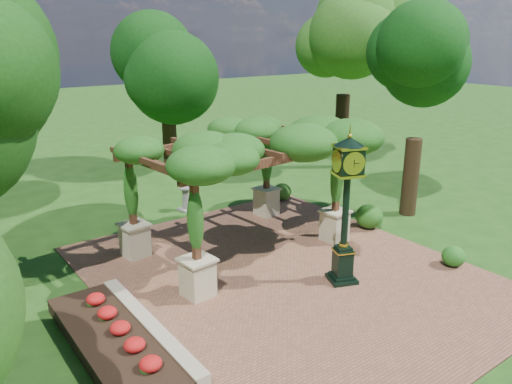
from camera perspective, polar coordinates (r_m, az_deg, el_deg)
ground at (r=14.37m, az=6.04°, el=-10.85°), size 120.00×120.00×0.00m
brick_plaza at (r=15.02m, az=3.45°, el=-9.36°), size 10.00×12.00×0.04m
border_wall at (r=12.44m, az=-12.07°, el=-14.99°), size 0.35×5.00×0.40m
flower_bed at (r=12.19m, az=-16.05°, el=-16.19°), size 1.50×5.00×0.36m
pedestal_clock at (r=13.84m, az=10.29°, el=-0.60°), size 1.10×1.10×4.29m
pergola at (r=15.67m, az=-2.15°, el=5.05°), size 6.99×4.76×4.17m
sundial at (r=20.29m, az=-8.04°, el=-0.95°), size 0.63×0.63×0.97m
shrub_front at (r=16.48m, az=21.64°, el=-6.83°), size 0.88×0.88×0.63m
shrub_mid at (r=18.66m, az=12.81°, el=-2.71°), size 1.26×1.26×0.89m
shrub_back at (r=21.32m, az=3.00°, el=0.04°), size 0.96×0.96×0.72m
tree_north at (r=26.39m, az=-10.32°, el=14.99°), size 4.25×4.25×8.40m
tree_east_far at (r=26.39m, az=10.30°, el=17.31°), size 4.08×4.08×9.95m
tree_east_near at (r=19.64m, az=18.29°, el=12.45°), size 3.34×3.34×7.83m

